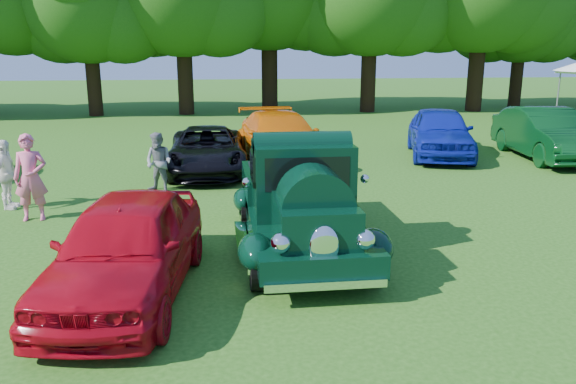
{
  "coord_description": "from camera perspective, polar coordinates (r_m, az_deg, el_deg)",
  "views": [
    {
      "loc": [
        -0.99,
        -8.67,
        3.54
      ],
      "look_at": [
        0.2,
        0.78,
        1.1
      ],
      "focal_mm": 35.0,
      "sensor_mm": 36.0,
      "label": 1
    }
  ],
  "objects": [
    {
      "name": "ground",
      "position": [
        9.41,
        -0.63,
        -7.72
      ],
      "size": [
        120.0,
        120.0,
        0.0
      ],
      "primitive_type": "plane",
      "color": "#215213",
      "rests_on": "ground"
    },
    {
      "name": "hero_pickup",
      "position": [
        10.05,
        1.2,
        -1.09
      ],
      "size": [
        2.37,
        5.08,
        1.99
      ],
      "color": "black",
      "rests_on": "ground"
    },
    {
      "name": "red_convertible",
      "position": [
        8.52,
        -16.07,
        -5.36
      ],
      "size": [
        2.3,
        4.56,
        1.49
      ],
      "primitive_type": "imported",
      "rotation": [
        0.0,
        0.0,
        -0.13
      ],
      "color": "#A80714",
      "rests_on": "ground"
    },
    {
      "name": "back_car_black",
      "position": [
        16.62,
        -8.23,
        4.23
      ],
      "size": [
        2.19,
        4.74,
        1.32
      ],
      "primitive_type": "imported",
      "rotation": [
        0.0,
        0.0,
        -0.0
      ],
      "color": "black",
      "rests_on": "ground"
    },
    {
      "name": "back_car_orange",
      "position": [
        17.8,
        -0.79,
        5.49
      ],
      "size": [
        2.77,
        5.67,
        1.59
      ],
      "primitive_type": "imported",
      "rotation": [
        0.0,
        0.0,
        0.1
      ],
      "color": "#D36307",
      "rests_on": "ground"
    },
    {
      "name": "back_car_blue",
      "position": [
        19.6,
        15.18,
        5.9
      ],
      "size": [
        3.17,
        5.17,
        1.65
      ],
      "primitive_type": "imported",
      "rotation": [
        0.0,
        0.0,
        -0.27
      ],
      "color": "#0D1B98",
      "rests_on": "ground"
    },
    {
      "name": "back_car_green",
      "position": [
        20.34,
        24.74,
        5.4
      ],
      "size": [
        2.27,
        5.2,
        1.66
      ],
      "primitive_type": "imported",
      "rotation": [
        0.0,
        0.0,
        -0.1
      ],
      "color": "black",
      "rests_on": "ground"
    },
    {
      "name": "spectator_pink",
      "position": [
        12.91,
        -24.69,
        1.34
      ],
      "size": [
        0.71,
        0.5,
        1.84
      ],
      "primitive_type": "imported",
      "rotation": [
        0.0,
        0.0,
        0.09
      ],
      "color": "#EA6089",
      "rests_on": "ground"
    },
    {
      "name": "spectator_grey",
      "position": [
        14.54,
        -12.99,
        2.95
      ],
      "size": [
        0.92,
        0.86,
        1.51
      ],
      "primitive_type": "imported",
      "rotation": [
        0.0,
        0.0,
        -0.53
      ],
      "color": "slate",
      "rests_on": "ground"
    },
    {
      "name": "spectator_white",
      "position": [
        14.1,
        -26.74,
        1.58
      ],
      "size": [
        0.46,
        0.96,
        1.59
      ],
      "primitive_type": "imported",
      "rotation": [
        0.0,
        0.0,
        1.5
      ],
      "color": "white",
      "rests_on": "ground"
    }
  ]
}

